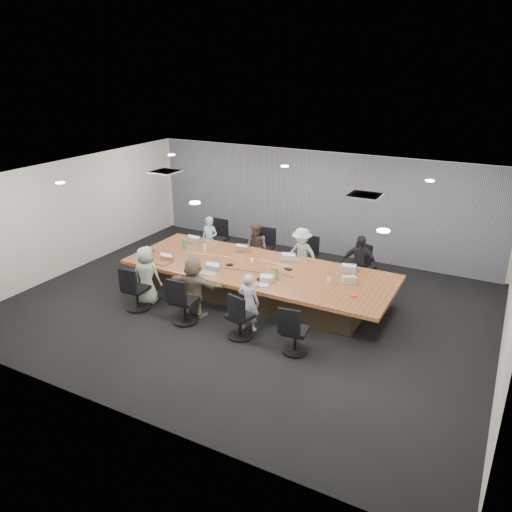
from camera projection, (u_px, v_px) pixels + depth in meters
The scene contains 40 objects.
floor at pixel (247, 307), 10.89m from camera, with size 10.00×8.00×0.00m, color black.
ceiling at pixel (247, 180), 9.88m from camera, with size 10.00×8.00×0.00m, color white.
wall_back at pixel (317, 202), 13.68m from camera, with size 10.00×2.80×0.00m, color silver.
wall_front at pixel (111, 332), 7.09m from camera, with size 10.00×2.80×0.00m, color silver.
wall_left at pixel (74, 215), 12.57m from camera, with size 8.00×2.80×0.00m, color silver.
curtain at pixel (316, 203), 13.61m from camera, with size 9.80×0.04×2.80m, color gray.
conference_table at pixel (258, 282), 11.16m from camera, with size 6.00×2.20×0.74m.
chair_0 at pixel (217, 242), 13.49m from camera, with size 0.59×0.59×0.88m, color black, non-canonical shape.
chair_1 at pixel (263, 252), 12.89m from camera, with size 0.55×0.55×0.82m, color black, non-canonical shape.
chair_2 at pixel (307, 261), 12.36m from camera, with size 0.51×0.51×0.76m, color black, non-canonical shape.
chair_3 at pixel (363, 271), 11.73m from camera, with size 0.54×0.54×0.79m, color black, non-canonical shape.
chair_4 at pixel (137, 292), 10.65m from camera, with size 0.53×0.53×0.79m, color black, non-canonical shape.
chair_5 at pixel (185, 304), 10.10m from camera, with size 0.55×0.55×0.82m, color black, non-canonical shape.
chair_6 at pixel (240, 320), 9.55m from camera, with size 0.51×0.51×0.75m, color black, non-canonical shape.
chair_7 at pixel (295, 334), 9.04m from camera, with size 0.51×0.51×0.75m, color black, non-canonical shape.
person_0 at pixel (210, 240), 13.13m from camera, with size 0.45×0.30×1.24m, color #9BC4DB.
laptop_0 at pixel (198, 241), 12.63m from camera, with size 0.34×0.24×0.02m, color #B2B2B7.
person_1 at pixel (257, 248), 12.52m from camera, with size 0.62×0.48×1.27m, color #4C3830.
laptop_1 at pixel (246, 250), 12.02m from camera, with size 0.31×0.22×0.02m, color #8C6647.
person_2 at pixel (301, 255), 11.97m from camera, with size 0.86×0.50×1.34m, color #AEC0AD.
laptop_2 at pixel (292, 259), 11.49m from camera, with size 0.34×0.23×0.02m, color #B2B2B7.
person_3 at pixel (359, 264), 11.34m from camera, with size 0.82×0.34×1.39m, color black.
laptop_3 at pixel (352, 270), 10.87m from camera, with size 0.32×0.22×0.02m, color #B2B2B7.
person_4 at pixel (147, 275), 10.85m from camera, with size 0.64×0.42×1.31m, color #99AC96.
laptop_4 at pixel (162, 263), 11.27m from camera, with size 0.33×0.23×0.02m, color #8C6647.
person_5 at pixel (194, 286), 10.30m from camera, with size 1.22×0.39×1.32m, color #766350.
laptop_5 at pixel (208, 273), 10.72m from camera, with size 0.35×0.24×0.02m, color #B2B2B7.
person_6 at pixel (249, 302), 9.76m from camera, with size 0.44×0.29×1.20m, color #A9A6BD.
laptop_6 at pixel (262, 285), 10.16m from camera, with size 0.29×0.20×0.02m, color #B2B2B7.
bottle_green_left at pixel (184, 244), 12.10m from camera, with size 0.07×0.07×0.26m, color #358E31.
bottle_green_right at pixel (277, 274), 10.40m from camera, with size 0.07×0.07×0.25m, color #358E31.
bottle_clear at pixel (205, 248), 11.92m from camera, with size 0.06×0.06×0.20m, color silver.
cup_white_far at pixel (252, 260), 11.31m from camera, with size 0.08×0.08×0.09m, color white.
cup_white_near at pixel (329, 280), 10.30m from camera, with size 0.08×0.08×0.09m, color white.
mug_brown at pixel (153, 251), 11.89m from camera, with size 0.09×0.09×0.11m, color brown.
mic_left at pixel (230, 265), 11.15m from camera, with size 0.14×0.09×0.03m, color black.
mic_right at pixel (288, 269), 10.93m from camera, with size 0.15×0.10×0.03m, color black.
stapler at pixel (260, 280), 10.36m from camera, with size 0.14×0.04×0.05m, color black.
canvas_bag at pixel (349, 280), 10.25m from camera, with size 0.27×0.16×0.14m, color #BEB088.
snack_packet at pixel (353, 295), 9.69m from camera, with size 0.16×0.11×0.04m, color #EB4A1E.
Camera 1 is at (4.74, -8.52, 4.97)m, focal length 35.00 mm.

